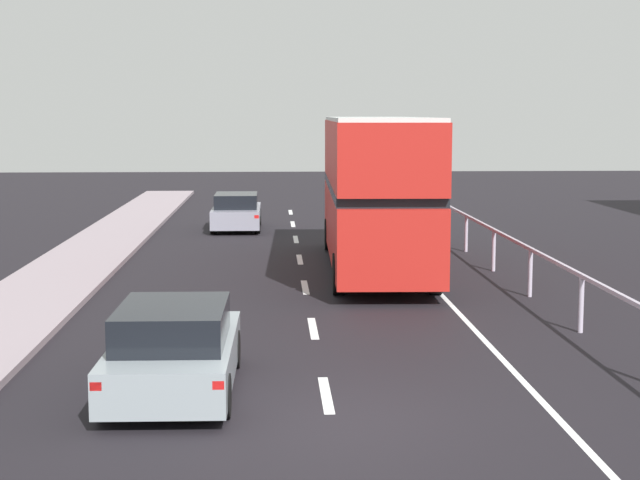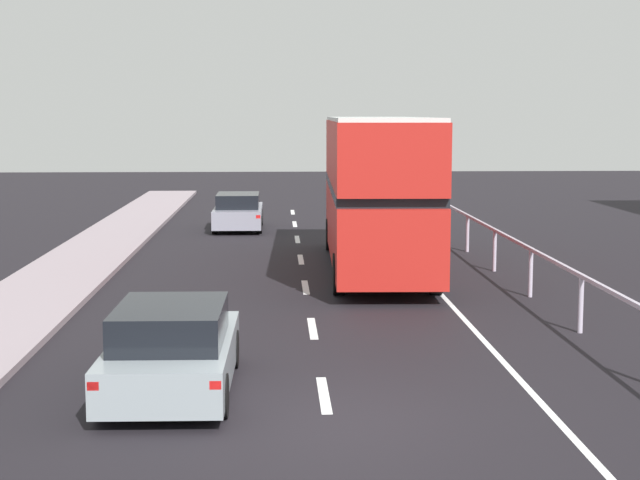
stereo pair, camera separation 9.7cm
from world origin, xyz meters
name	(u,v)px [view 1 (the left image)]	position (x,y,z in m)	size (l,w,h in m)	color
ground_plane	(330,421)	(0.00, 0.00, -0.05)	(74.61, 120.00, 0.10)	black
lane_paint_markings	(396,300)	(2.04, 8.70, 0.00)	(3.36, 46.00, 0.01)	silver
bridge_side_railing	(531,257)	(5.26, 9.00, 0.96)	(0.10, 42.00, 1.18)	#B6A9BD
double_decker_bus_red	(376,189)	(2.04, 13.25, 2.25)	(2.85, 10.79, 4.20)	#B31F19
hatchback_car_near	(174,350)	(-2.33, 1.39, 0.67)	(1.93, 4.21, 1.40)	gray
sedan_car_ahead	(237,212)	(-2.14, 22.96, 0.66)	(1.80, 4.02, 1.36)	gray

